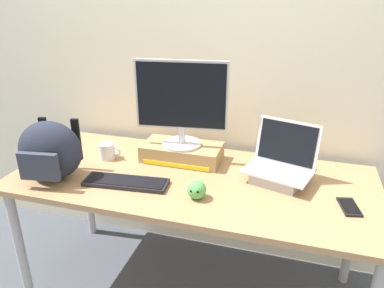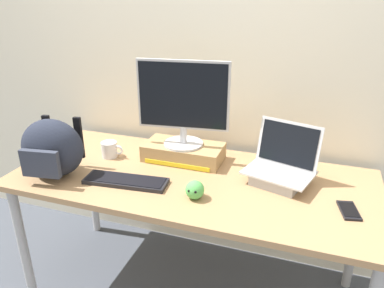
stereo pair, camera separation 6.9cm
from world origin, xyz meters
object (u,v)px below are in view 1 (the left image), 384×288
object	(u,v)px
toner_box_yellow	(182,152)
messenger_backpack	(50,151)
external_keyboard	(126,182)
open_laptop	(280,170)
desktop_monitor	(181,103)
plush_toy	(197,190)
cell_phone	(349,207)
coffee_mug	(107,151)

from	to	relation	value
toner_box_yellow	messenger_backpack	world-z (taller)	messenger_backpack
external_keyboard	open_laptop	bearing A→B (deg)	14.10
desktop_monitor	open_laptop	xyz separation A→B (m)	(0.53, -0.09, -0.27)
desktop_monitor	plush_toy	size ratio (longest dim) A/B	5.60
messenger_backpack	open_laptop	bearing A→B (deg)	6.41
external_keyboard	plush_toy	xyz separation A→B (m)	(0.36, -0.02, 0.03)
plush_toy	cell_phone	bearing A→B (deg)	9.52
plush_toy	external_keyboard	bearing A→B (deg)	176.18
open_laptop	messenger_backpack	bearing A→B (deg)	-148.61
desktop_monitor	open_laptop	distance (m)	0.60
coffee_mug	messenger_backpack	bearing A→B (deg)	-117.12
external_keyboard	plush_toy	size ratio (longest dim) A/B	4.85
open_laptop	desktop_monitor	bearing A→B (deg)	-173.16
toner_box_yellow	coffee_mug	bearing A→B (deg)	-166.33
toner_box_yellow	desktop_monitor	xyz separation A→B (m)	(0.00, -0.00, 0.28)
toner_box_yellow	cell_phone	world-z (taller)	toner_box_yellow
desktop_monitor	cell_phone	size ratio (longest dim) A/B	3.11
external_keyboard	coffee_mug	size ratio (longest dim) A/B	3.24
messenger_backpack	desktop_monitor	bearing A→B (deg)	25.95
desktop_monitor	cell_phone	xyz separation A→B (m)	(0.84, -0.25, -0.32)
open_laptop	messenger_backpack	xyz separation A→B (m)	(-1.08, -0.29, 0.09)
desktop_monitor	messenger_backpack	bearing A→B (deg)	-152.62
desktop_monitor	messenger_backpack	size ratio (longest dim) A/B	1.42
coffee_mug	cell_phone	world-z (taller)	coffee_mug
desktop_monitor	external_keyboard	world-z (taller)	desktop_monitor
coffee_mug	external_keyboard	bearing A→B (deg)	-46.65
open_laptop	external_keyboard	bearing A→B (deg)	-144.08
toner_box_yellow	coffee_mug	distance (m)	0.41
desktop_monitor	plush_toy	world-z (taller)	desktop_monitor
messenger_backpack	cell_phone	xyz separation A→B (m)	(1.39, 0.13, -0.14)
messenger_backpack	coffee_mug	size ratio (longest dim) A/B	2.64
open_laptop	coffee_mug	xyz separation A→B (m)	(-0.93, -0.01, -0.01)
open_laptop	messenger_backpack	world-z (taller)	messenger_backpack
toner_box_yellow	messenger_backpack	size ratio (longest dim) A/B	1.26
plush_toy	open_laptop	bearing A→B (deg)	39.02
messenger_backpack	cell_phone	distance (m)	1.40
coffee_mug	open_laptop	bearing A→B (deg)	0.61
toner_box_yellow	external_keyboard	world-z (taller)	toner_box_yellow
plush_toy	messenger_backpack	bearing A→B (deg)	-178.71
desktop_monitor	cell_phone	bearing A→B (deg)	-24.18
messenger_backpack	plush_toy	distance (m)	0.74
toner_box_yellow	open_laptop	xyz separation A→B (m)	(0.53, -0.09, 0.01)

